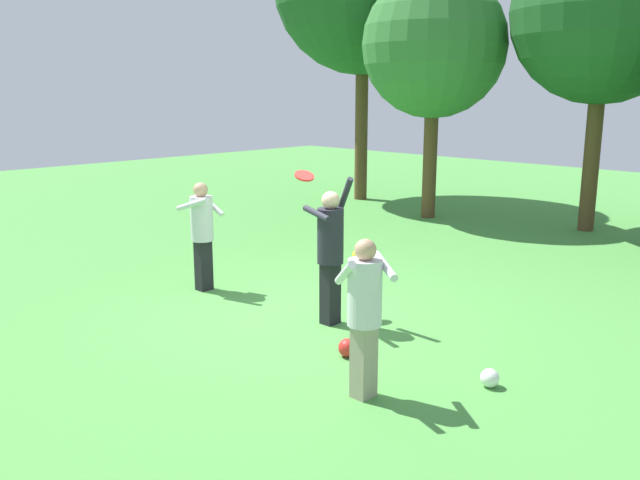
# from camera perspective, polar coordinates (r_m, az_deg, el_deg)

# --- Properties ---
(ground_plane) EXTENTS (40.00, 40.00, 0.00)m
(ground_plane) POSITION_cam_1_polar(r_m,az_deg,el_deg) (9.12, -1.69, -6.54)
(ground_plane) COLOR #4C9342
(person_thrower) EXTENTS (0.61, 0.60, 1.94)m
(person_thrower) POSITION_cam_1_polar(r_m,az_deg,el_deg) (8.56, 0.89, -0.47)
(person_thrower) COLOR black
(person_thrower) RESTS_ON ground_plane
(person_catcher) EXTENTS (0.65, 0.60, 1.66)m
(person_catcher) POSITION_cam_1_polar(r_m,az_deg,el_deg) (10.22, -10.05, 1.09)
(person_catcher) COLOR black
(person_catcher) RESTS_ON ground_plane
(person_bystander) EXTENTS (0.72, 0.70, 1.62)m
(person_bystander) POSITION_cam_1_polar(r_m,az_deg,el_deg) (6.53, 3.83, -5.60)
(person_bystander) COLOR gray
(person_bystander) RESTS_ON ground_plane
(frisbee) EXTENTS (0.33, 0.34, 0.13)m
(frisbee) POSITION_cam_1_polar(r_m,az_deg,el_deg) (9.04, -1.34, 5.51)
(frisbee) COLOR red
(ball_yellow) EXTENTS (0.22, 0.22, 0.22)m
(ball_yellow) POSITION_cam_1_polar(r_m,az_deg,el_deg) (11.96, 3.27, -1.32)
(ball_yellow) COLOR yellow
(ball_yellow) RESTS_ON ground_plane
(ball_red) EXTENTS (0.22, 0.22, 0.22)m
(ball_red) POSITION_cam_1_polar(r_m,az_deg,el_deg) (7.78, 2.36, -9.18)
(ball_red) COLOR red
(ball_red) RESTS_ON ground_plane
(ball_white) EXTENTS (0.20, 0.20, 0.20)m
(ball_white) POSITION_cam_1_polar(r_m,az_deg,el_deg) (7.26, 14.31, -11.36)
(ball_white) COLOR white
(ball_white) RESTS_ON ground_plane
(tree_center) EXTENTS (3.79, 3.79, 6.48)m
(tree_center) POSITION_cam_1_polar(r_m,az_deg,el_deg) (15.53, 23.17, 17.51)
(tree_center) COLOR brown
(tree_center) RESTS_ON ground_plane
(tree_left) EXTENTS (3.31, 3.31, 5.66)m
(tree_left) POSITION_cam_1_polar(r_m,az_deg,el_deg) (16.08, 9.73, 16.02)
(tree_left) COLOR brown
(tree_left) RESTS_ON ground_plane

